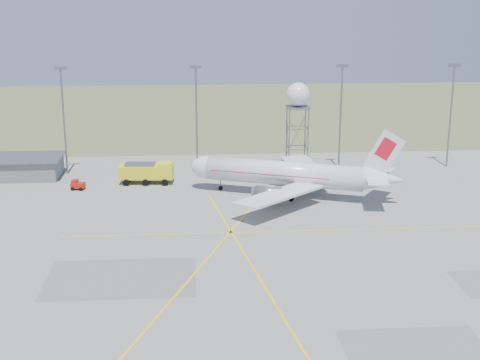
{
  "coord_description": "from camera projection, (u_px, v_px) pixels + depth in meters",
  "views": [
    {
      "loc": [
        -11.36,
        -60.63,
        32.75
      ],
      "look_at": [
        -3.64,
        40.0,
        5.15
      ],
      "focal_mm": 50.0,
      "sensor_mm": 36.0,
      "label": 1
    }
  ],
  "objects": [
    {
      "name": "building_grey",
      "position": [
        11.0,
        167.0,
        125.49
      ],
      "size": [
        19.0,
        10.0,
        3.9
      ],
      "color": "slate",
      "rests_on": "ground"
    },
    {
      "name": "airliner_main",
      "position": [
        287.0,
        174.0,
        113.31
      ],
      "size": [
        35.38,
        33.17,
        12.48
      ],
      "rotation": [
        0.0,
        0.0,
        2.76
      ],
      "color": "silver",
      "rests_on": "ground"
    },
    {
      "name": "grass_strip",
      "position": [
        227.0,
        109.0,
        202.43
      ],
      "size": [
        400.0,
        120.0,
        0.03
      ],
      "primitive_type": "cube",
      "color": "#4F5A31",
      "rests_on": "ground"
    },
    {
      "name": "ground",
      "position": [
        306.0,
        332.0,
        67.79
      ],
      "size": [
        400.0,
        400.0,
        0.0
      ],
      "primitive_type": "plane",
      "color": "gray",
      "rests_on": "ground"
    },
    {
      "name": "radar_tower",
      "position": [
        298.0,
        120.0,
        131.14
      ],
      "size": [
        4.67,
        4.67,
        16.89
      ],
      "color": "slate",
      "rests_on": "ground"
    },
    {
      "name": "mast_a",
      "position": [
        63.0,
        112.0,
        125.49
      ],
      "size": [
        2.2,
        0.5,
        20.5
      ],
      "color": "slate",
      "rests_on": "ground"
    },
    {
      "name": "mast_c",
      "position": [
        341.0,
        108.0,
        129.41
      ],
      "size": [
        2.2,
        0.5,
        20.5
      ],
      "color": "slate",
      "rests_on": "ground"
    },
    {
      "name": "mast_d",
      "position": [
        451.0,
        107.0,
        131.03
      ],
      "size": [
        2.2,
        0.5,
        20.5
      ],
      "color": "slate",
      "rests_on": "ground"
    },
    {
      "name": "fire_truck",
      "position": [
        148.0,
        173.0,
        121.51
      ],
      "size": [
        9.94,
        4.41,
        3.9
      ],
      "rotation": [
        0.0,
        0.0,
        -0.06
      ],
      "color": "yellow",
      "rests_on": "ground"
    },
    {
      "name": "mast_b",
      "position": [
        196.0,
        110.0,
        127.34
      ],
      "size": [
        2.2,
        0.5,
        20.5
      ],
      "color": "slate",
      "rests_on": "ground"
    },
    {
      "name": "baggage_tug",
      "position": [
        78.0,
        186.0,
        117.78
      ],
      "size": [
        2.57,
        2.23,
        1.81
      ],
      "rotation": [
        0.0,
        0.0,
        -0.19
      ],
      "color": "#AC1D0C",
      "rests_on": "ground"
    }
  ]
}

